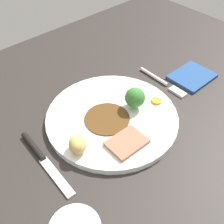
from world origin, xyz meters
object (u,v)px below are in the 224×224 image
(meat_slice_main, at_px, (127,143))
(fork, at_px, (163,82))
(dinner_plate, at_px, (112,117))
(carrot_coin_front, at_px, (157,101))
(broccoli_floret, at_px, (135,98))
(roast_potato_left, at_px, (78,144))
(knife, at_px, (41,157))
(folded_napkin, at_px, (192,76))

(meat_slice_main, relative_size, fork, 0.51)
(dinner_plate, bearing_deg, meat_slice_main, 67.70)
(carrot_coin_front, bearing_deg, broccoli_floret, -23.46)
(roast_potato_left, distance_m, knife, 0.08)
(fork, height_order, folded_napkin, fork)
(roast_potato_left, bearing_deg, knife, -34.27)
(folded_napkin, bearing_deg, carrot_coin_front, 3.64)
(dinner_plate, distance_m, carrot_coin_front, 0.11)
(meat_slice_main, xyz_separation_m, knife, (0.14, -0.10, -0.01))
(meat_slice_main, bearing_deg, carrot_coin_front, -162.51)
(dinner_plate, distance_m, meat_slice_main, 0.09)
(knife, bearing_deg, roast_potato_left, 58.77)
(meat_slice_main, height_order, fork, meat_slice_main)
(dinner_plate, xyz_separation_m, meat_slice_main, (0.03, 0.08, 0.01))
(broccoli_floret, bearing_deg, fork, -170.46)
(dinner_plate, xyz_separation_m, roast_potato_left, (0.12, 0.03, 0.02))
(fork, relative_size, folded_napkin, 1.39)
(broccoli_floret, bearing_deg, knife, -6.86)
(broccoli_floret, xyz_separation_m, knife, (0.23, -0.03, -0.04))
(broccoli_floret, relative_size, fork, 0.34)
(dinner_plate, bearing_deg, broccoli_floret, 166.01)
(meat_slice_main, bearing_deg, dinner_plate, -112.30)
(dinner_plate, distance_m, knife, 0.18)
(fork, bearing_deg, carrot_coin_front, -58.85)
(roast_potato_left, xyz_separation_m, carrot_coin_front, (-0.22, 0.01, -0.01))
(meat_slice_main, xyz_separation_m, folded_napkin, (-0.30, -0.05, -0.01))
(fork, bearing_deg, broccoli_floret, -78.74)
(dinner_plate, xyz_separation_m, carrot_coin_front, (-0.11, 0.04, 0.01))
(dinner_plate, xyz_separation_m, fork, (-0.19, -0.01, -0.00))
(roast_potato_left, bearing_deg, broccoli_floret, -175.42)
(carrot_coin_front, distance_m, knife, 0.29)
(roast_potato_left, xyz_separation_m, fork, (-0.30, -0.04, -0.03))
(folded_napkin, bearing_deg, dinner_plate, -5.78)
(dinner_plate, relative_size, carrot_coin_front, 12.09)
(broccoli_floret, distance_m, fork, 0.14)
(roast_potato_left, height_order, fork, roast_potato_left)
(fork, bearing_deg, knife, -89.25)
(fork, bearing_deg, meat_slice_main, -66.28)
(meat_slice_main, xyz_separation_m, carrot_coin_front, (-0.14, -0.04, -0.00))
(knife, distance_m, folded_napkin, 0.44)
(fork, xyz_separation_m, knife, (0.36, -0.01, 0.00))
(knife, height_order, folded_napkin, knife)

